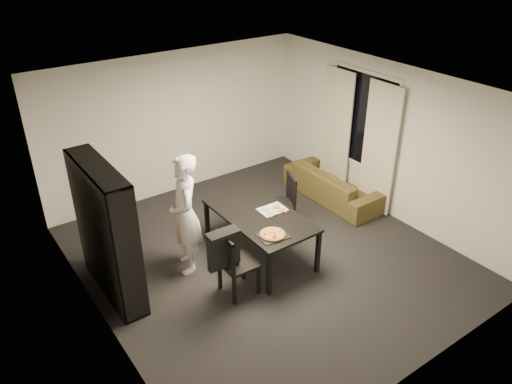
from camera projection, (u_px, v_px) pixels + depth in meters
room at (267, 181)px, 6.99m from camera, size 5.01×5.51×2.61m
window_pane at (362, 119)px, 8.59m from camera, size 0.02×1.40×1.60m
window_frame at (362, 119)px, 8.58m from camera, size 0.03×1.52×1.72m
curtain_left at (379, 149)px, 8.34m from camera, size 0.03×0.70×2.25m
curtain_right at (336, 130)px, 9.08m from camera, size 0.03×0.70×2.25m
bookshelf at (107, 232)px, 6.49m from camera, size 0.35×1.50×1.90m
dining_table at (260, 218)px, 7.35m from camera, size 0.97×1.74×0.72m
chair_left at (233, 260)px, 6.61m from camera, size 0.47×0.47×0.97m
chair_right at (285, 199)px, 8.08m from camera, size 0.57×0.57×0.96m
draped_jacket at (224, 248)px, 6.43m from camera, size 0.45×0.20×0.54m
person at (185, 215)px, 6.97m from camera, size 0.63×0.76×1.80m
baking_tray at (273, 236)px, 6.81m from camera, size 0.43×0.36×0.01m
pepperoni_pizza at (272, 234)px, 6.81m from camera, size 0.35×0.35×0.03m
kitchen_towel at (272, 210)px, 7.43m from camera, size 0.41×0.32×0.01m
pizza_slices at (274, 211)px, 7.38m from camera, size 0.43×0.38×0.01m
sofa at (333, 184)px, 9.08m from camera, size 0.77×1.97×0.57m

